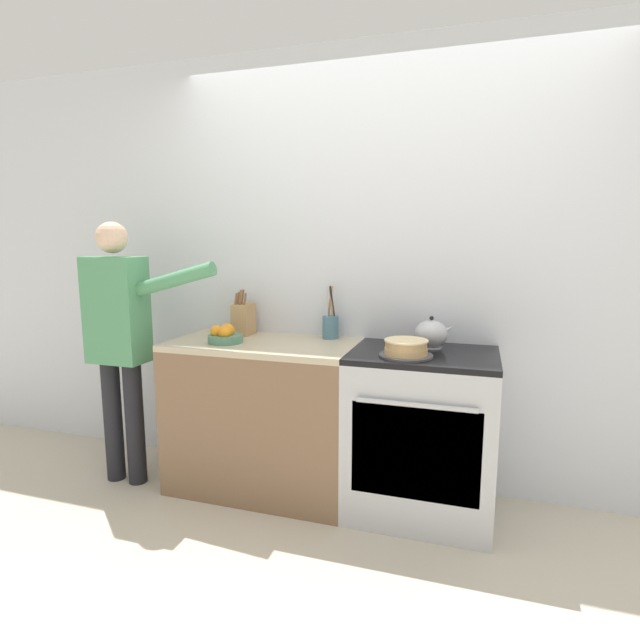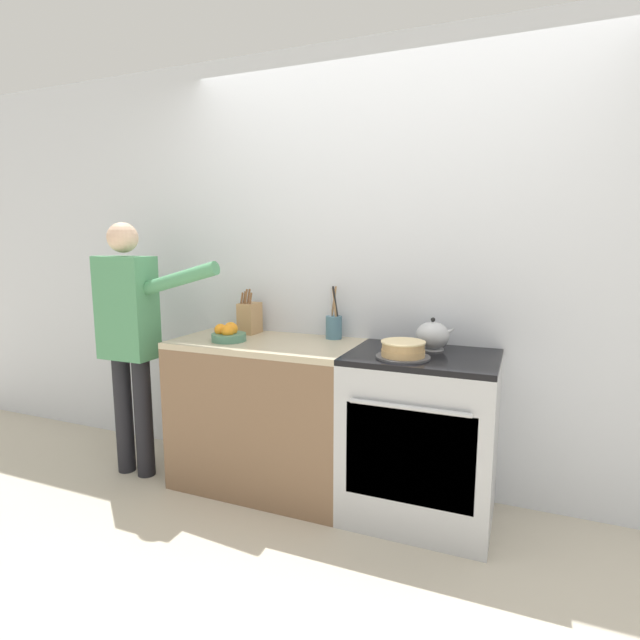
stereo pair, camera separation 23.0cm
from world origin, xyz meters
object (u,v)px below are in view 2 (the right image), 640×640
object	(u,v)px
fruit_bowl	(228,334)
person_baker	(129,328)
stove_range	(420,437)
tea_kettle	(433,336)
layer_cake	(403,350)
knife_block	(250,318)
utensil_crock	(334,325)

from	to	relation	value
fruit_bowl	person_baker	bearing A→B (deg)	-171.18
stove_range	tea_kettle	world-z (taller)	tea_kettle
fruit_bowl	person_baker	size ratio (longest dim) A/B	0.13
layer_cake	knife_block	distance (m)	1.10
stove_range	tea_kettle	xyz separation A→B (m)	(0.03, 0.14, 0.52)
layer_cake	person_baker	distance (m)	1.70
knife_block	layer_cake	bearing A→B (deg)	-15.52
tea_kettle	layer_cake	bearing A→B (deg)	-111.97
layer_cake	fruit_bowl	bearing A→B (deg)	178.34
layer_cake	tea_kettle	distance (m)	0.28
tea_kettle	stove_range	bearing A→B (deg)	-100.37
tea_kettle	utensil_crock	size ratio (longest dim) A/B	0.68
person_baker	utensil_crock	bearing A→B (deg)	14.33
stove_range	fruit_bowl	size ratio (longest dim) A/B	4.46
tea_kettle	utensil_crock	bearing A→B (deg)	172.43
utensil_crock	person_baker	size ratio (longest dim) A/B	0.20
stove_range	knife_block	size ratio (longest dim) A/B	3.16
stove_range	knife_block	distance (m)	1.27
utensil_crock	layer_cake	bearing A→B (deg)	-33.75
tea_kettle	fruit_bowl	bearing A→B (deg)	-168.99
utensil_crock	person_baker	xyz separation A→B (m)	(-1.20, -0.40, -0.03)
tea_kettle	fruit_bowl	world-z (taller)	tea_kettle
layer_cake	fruit_bowl	distance (m)	1.05
fruit_bowl	utensil_crock	bearing A→B (deg)	29.05
knife_block	utensil_crock	xyz separation A→B (m)	(0.55, 0.04, -0.02)
stove_range	person_baker	size ratio (longest dim) A/B	0.57
utensil_crock	tea_kettle	bearing A→B (deg)	-7.57
tea_kettle	person_baker	size ratio (longest dim) A/B	0.14
fruit_bowl	layer_cake	bearing A→B (deg)	-1.66
stove_range	knife_block	bearing A→B (deg)	171.17
tea_kettle	fruit_bowl	size ratio (longest dim) A/B	1.08
layer_cake	utensil_crock	bearing A→B (deg)	146.25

